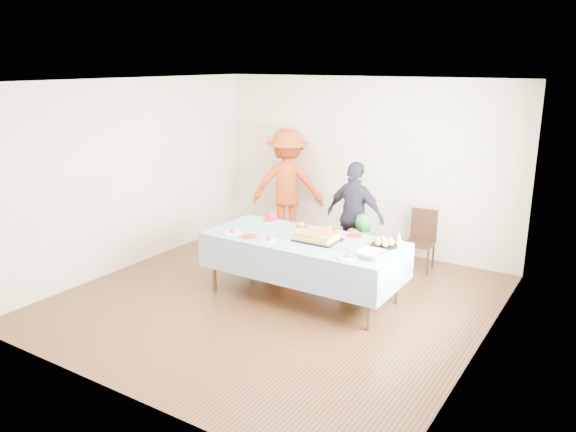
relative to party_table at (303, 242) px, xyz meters
name	(u,v)px	position (x,y,z in m)	size (l,w,h in m)	color
ground	(276,299)	(-0.23, -0.28, -0.72)	(5.00, 5.00, 0.00)	#432513
room_walls	(279,162)	(-0.18, -0.27, 1.05)	(5.04, 5.04, 2.72)	beige
party_table	(303,242)	(0.00, 0.00, 0.00)	(2.50, 1.10, 0.78)	#59321E
birthday_cake	(318,237)	(0.20, 0.01, 0.10)	(0.53, 0.41, 0.09)	black
rolls_tray	(384,243)	(0.98, 0.25, 0.10)	(0.33, 0.33, 0.10)	black
punch_bowl	(372,254)	(1.03, -0.20, 0.09)	(0.32, 0.32, 0.08)	silver
party_hat	(399,238)	(1.11, 0.40, 0.14)	(0.10, 0.10, 0.17)	silver
fork_pile	(343,247)	(0.62, -0.12, 0.09)	(0.24, 0.18, 0.07)	white
plate_red_far_a	(269,220)	(-0.82, 0.45, 0.06)	(0.18, 0.18, 0.01)	red
plate_red_far_b	(301,226)	(-0.28, 0.43, 0.06)	(0.17, 0.17, 0.01)	red
plate_red_far_c	(328,230)	(0.11, 0.45, 0.06)	(0.20, 0.20, 0.01)	red
plate_red_far_d	(354,236)	(0.50, 0.42, 0.06)	(0.20, 0.20, 0.01)	red
plate_red_near	(249,236)	(-0.61, -0.32, 0.06)	(0.20, 0.20, 0.01)	red
plate_white_left	(232,233)	(-0.88, -0.32, 0.06)	(0.24, 0.24, 0.01)	white
plate_white_mid	(269,240)	(-0.30, -0.32, 0.06)	(0.20, 0.20, 0.01)	white
plate_white_right	(348,258)	(0.80, -0.37, 0.06)	(0.23, 0.23, 0.01)	white
dining_chair	(422,236)	(0.93, 1.77, -0.24)	(0.41, 0.41, 0.87)	black
toddler_left	(272,240)	(-0.90, 0.62, -0.30)	(0.31, 0.20, 0.85)	#C4184C
toddler_mid	(363,245)	(0.35, 1.02, -0.27)	(0.45, 0.29, 0.91)	#2B7A28
toddler_right	(351,258)	(0.38, 0.62, -0.32)	(0.39, 0.31, 0.81)	tan
adult_left	(288,185)	(-1.45, 1.92, 0.21)	(1.20, 0.69, 1.86)	#CD4919
adult_right	(355,216)	(0.11, 1.25, 0.06)	(0.92, 0.38, 1.58)	#2B2838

